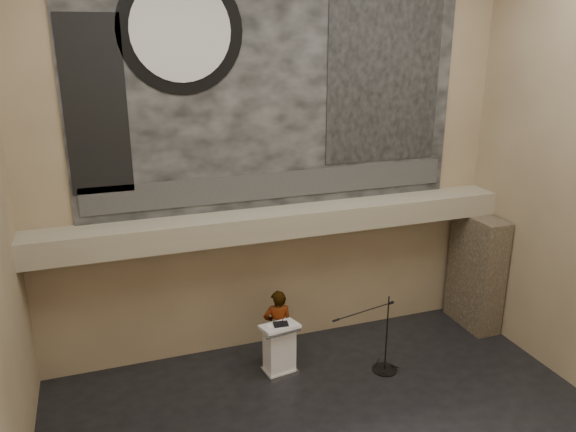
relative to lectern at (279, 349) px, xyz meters
name	(u,v)px	position (x,y,z in m)	size (l,w,h in m)	color
wall_back	(275,156)	(0.36, 1.30, 3.70)	(10.00, 0.02, 8.50)	#867055
soffit	(282,222)	(0.36, 0.90, 2.40)	(10.00, 0.80, 0.50)	gray
sprinkler_left	(206,244)	(-1.24, 0.85, 2.12)	(0.04, 0.04, 0.06)	#B2893D
sprinkler_right	(365,225)	(2.26, 0.85, 2.12)	(0.04, 0.04, 0.06)	#B2893D
banner	(275,84)	(0.36, 1.27, 5.15)	(8.00, 0.05, 5.00)	black
banner_text_strip	(276,185)	(0.36, 1.23, 3.10)	(7.76, 0.02, 0.55)	#2E2E2E
banner_clock_rim	(181,31)	(-1.44, 1.23, 6.15)	(2.30, 2.30, 0.02)	black
banner_clock_face	(181,30)	(-1.44, 1.21, 6.15)	(1.84, 1.84, 0.02)	silver
banner_building_print	(385,76)	(2.76, 1.23, 5.25)	(2.60, 0.02, 3.60)	black
banner_brick_print	(95,107)	(-3.04, 1.23, 4.85)	(1.10, 0.02, 3.20)	black
stone_pier	(476,271)	(5.01, 0.45, 0.80)	(0.60, 1.40, 2.70)	#3F3326
lectern	(279,349)	(0.00, 0.00, 0.00)	(0.80, 0.62, 1.14)	silver
binder	(281,325)	(0.02, -0.03, 0.56)	(0.29, 0.23, 0.04)	black
papers	(273,327)	(-0.14, -0.04, 0.55)	(0.19, 0.27, 0.01)	white
speaker_person	(278,327)	(0.09, 0.36, 0.28)	(0.61, 0.40, 1.67)	beige
mic_stand	(383,360)	(2.03, -0.65, -0.29)	(1.60, 0.56, 1.68)	black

